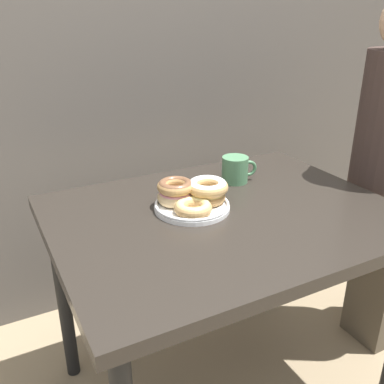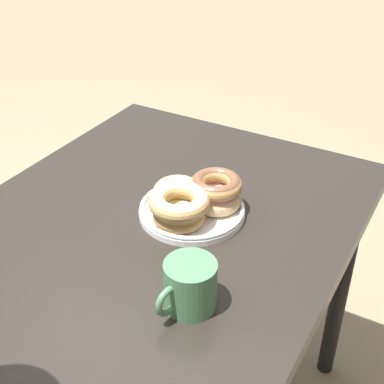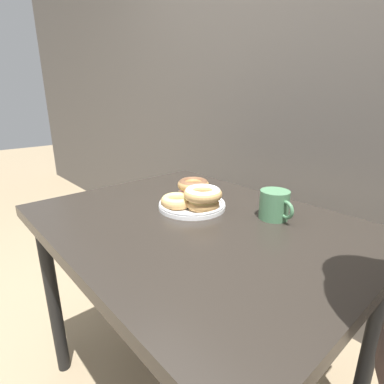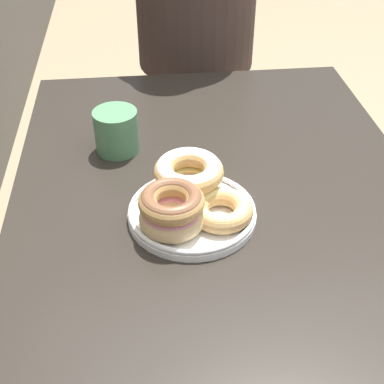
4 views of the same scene
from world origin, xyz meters
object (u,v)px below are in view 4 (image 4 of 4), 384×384
Objects in this scene: dining_table at (217,220)px; coffee_mug at (117,130)px; person_figure at (196,37)px; donut_plate at (189,199)px.

coffee_mug is at bearing 50.50° from dining_table.
donut_plate is at bearing 172.69° from person_figure.
donut_plate is at bearing 141.05° from dining_table.
dining_table is at bearing -129.50° from coffee_mug.
person_figure is at bearing -3.13° from dining_table.
coffee_mug is at bearing 158.12° from person_figure.
dining_table is at bearing 176.87° from person_figure.
donut_plate is 1.99× the size of coffee_mug.
coffee_mug is (0.16, 0.20, 0.13)m from dining_table.
dining_table is 0.77m from person_figure.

